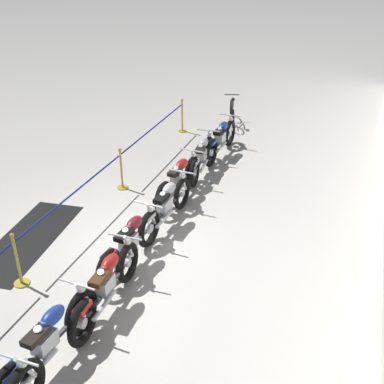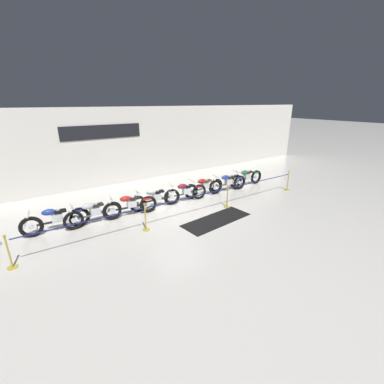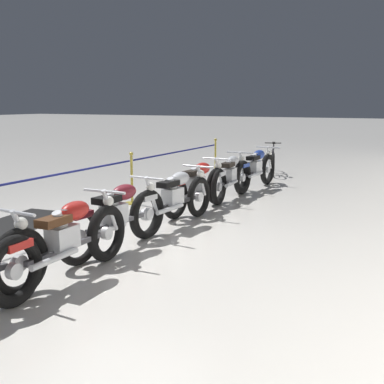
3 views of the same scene
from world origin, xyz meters
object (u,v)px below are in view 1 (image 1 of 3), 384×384
object	(u,v)px
motorcycle_silver_3	(166,206)
stanchion_far_left	(110,169)
motorcycle_blue_0	(221,139)
floor_banner	(28,240)
motorcycle_red_5	(107,285)
stanchion_mid_left	(122,175)
motorcycle_red_2	(179,180)
stanchion_mid_right	(19,267)
motorcycle_blue_6	(48,342)
motorcycle_maroon_4	(131,242)
motorcycle_silver_1	(202,156)
bicycle	(232,114)

from	to	relation	value
motorcycle_silver_3	stanchion_far_left	distance (m)	1.82
motorcycle_blue_0	floor_banner	distance (m)	5.97
motorcycle_red_5	stanchion_far_left	bearing A→B (deg)	-152.79
floor_banner	stanchion_mid_left	bearing A→B (deg)	157.61
motorcycle_red_2	motorcycle_red_5	distance (m)	3.94
stanchion_mid_right	floor_banner	size ratio (longest dim) A/B	0.35
motorcycle_blue_6	stanchion_far_left	size ratio (longest dim) A/B	0.19
motorcycle_maroon_4	stanchion_far_left	distance (m)	2.71
motorcycle_blue_6	floor_banner	bearing A→B (deg)	-137.76
motorcycle_blue_0	motorcycle_silver_3	size ratio (longest dim) A/B	0.98
motorcycle_silver_1	motorcycle_red_2	size ratio (longest dim) A/B	0.99
motorcycle_maroon_4	stanchion_far_left	bearing A→B (deg)	-144.19
motorcycle_blue_0	motorcycle_red_5	xyz separation A→B (m)	(6.64, 0.08, -0.01)
bicycle	stanchion_mid_left	size ratio (longest dim) A/B	1.53
motorcycle_blue_0	stanchion_far_left	world-z (taller)	stanchion_far_left
motorcycle_blue_0	motorcycle_red_5	bearing A→B (deg)	0.67
stanchion_far_left	motorcycle_red_2	bearing A→B (deg)	109.82
motorcycle_blue_0	bicycle	distance (m)	2.54
motorcycle_silver_3	motorcycle_blue_0	bearing A→B (deg)	179.82
motorcycle_silver_1	motorcycle_maroon_4	distance (m)	4.14
stanchion_mid_right	motorcycle_blue_6	bearing A→B (deg)	48.53
motorcycle_blue_0	stanchion_mid_left	size ratio (longest dim) A/B	2.20
motorcycle_blue_6	floor_banner	size ratio (longest dim) A/B	0.78
motorcycle_silver_1	floor_banner	world-z (taller)	motorcycle_silver_1
motorcycle_blue_6	stanchion_far_left	distance (m)	5.04
motorcycle_silver_1	floor_banner	xyz separation A→B (m)	(4.14, -2.32, -0.47)
motorcycle_silver_1	floor_banner	bearing A→B (deg)	-29.33
bicycle	stanchion_far_left	size ratio (longest dim) A/B	0.13
motorcycle_red_2	stanchion_mid_left	size ratio (longest dim) A/B	2.13
stanchion_mid_right	motorcycle_silver_1	bearing A→B (deg)	163.80
motorcycle_red_2	stanchion_far_left	world-z (taller)	stanchion_far_left
stanchion_far_left	motorcycle_blue_0	bearing A→B (deg)	152.75
bicycle	floor_banner	size ratio (longest dim) A/B	0.54
motorcycle_blue_6	stanchion_mid_right	world-z (taller)	stanchion_mid_right
motorcycle_silver_1	motorcycle_blue_6	distance (m)	6.74
motorcycle_blue_6	stanchion_mid_right	size ratio (longest dim) A/B	2.20
motorcycle_silver_3	stanchion_far_left	xyz separation A→B (m)	(-0.69, -1.66, 0.29)
motorcycle_silver_1	motorcycle_red_2	xyz separation A→B (m)	(1.43, -0.08, 0.00)
bicycle	floor_banner	world-z (taller)	bicycle
motorcycle_red_2	floor_banner	world-z (taller)	motorcycle_red_2
stanchion_far_left	stanchion_mid_left	world-z (taller)	same
stanchion_far_left	motorcycle_red_5	bearing A→B (deg)	27.21
bicycle	stanchion_mid_left	world-z (taller)	stanchion_mid_left
stanchion_far_left	floor_banner	xyz separation A→B (m)	(2.18, -0.77, -0.75)
motorcycle_silver_3	motorcycle_maroon_4	bearing A→B (deg)	-3.16
motorcycle_silver_1	bicycle	distance (m)	3.80
motorcycle_blue_0	motorcycle_blue_6	distance (m)	8.02
motorcycle_maroon_4	motorcycle_blue_6	distance (m)	2.59
motorcycle_red_2	stanchion_mid_right	bearing A→B (deg)	-20.67
motorcycle_blue_6	bicycle	world-z (taller)	motorcycle_blue_6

